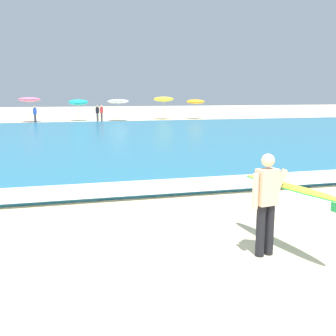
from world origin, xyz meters
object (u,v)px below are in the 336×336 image
object	(u,v)px
beach_umbrella_3	(78,102)
beach_umbrella_6	(196,102)
beach_umbrella_5	(164,99)
beachgoer_near_row_left	(35,114)
beachgoer_near_row_right	(97,113)
beach_umbrella_2	(29,100)
beach_umbrella_4	(118,101)
surfer_with_board	(278,194)
beachgoer_near_row_mid	(102,113)

from	to	relation	value
beach_umbrella_3	beach_umbrella_6	size ratio (longest dim) A/B	1.01
beach_umbrella_5	beachgoer_near_row_left	size ratio (longest dim) A/B	1.48
beach_umbrella_6	beachgoer_near_row_left	bearing A→B (deg)	-170.11
beachgoer_near_row_right	beach_umbrella_2	bearing A→B (deg)	164.99
beach_umbrella_2	beach_umbrella_4	distance (m)	8.26
surfer_with_board	beachgoer_near_row_left	bearing A→B (deg)	99.35
surfer_with_board	beachgoer_near_row_left	size ratio (longest dim) A/B	1.58
beach_umbrella_4	beach_umbrella_6	distance (m)	8.29
surfer_with_board	beachgoer_near_row_mid	xyz separation A→B (m)	(0.65, 33.59, -0.18)
beach_umbrella_4	beach_umbrella_6	size ratio (longest dim) A/B	1.03
beach_umbrella_6	beachgoer_near_row_left	xyz separation A→B (m)	(-15.99, -2.79, -0.97)
surfer_with_board	beachgoer_near_row_mid	size ratio (longest dim) A/B	1.58
beach_umbrella_4	beach_umbrella_6	world-z (taller)	beach_umbrella_4
beach_umbrella_3	beach_umbrella_5	bearing A→B (deg)	-0.64
surfer_with_board	beach_umbrella_6	distance (m)	36.81
beach_umbrella_2	beachgoer_near_row_mid	world-z (taller)	beach_umbrella_2
beach_umbrella_3	beachgoer_near_row_right	world-z (taller)	beach_umbrella_3
beach_umbrella_3	beach_umbrella_4	bearing A→B (deg)	-15.87
beach_umbrella_3	beachgoer_near_row_right	bearing A→B (deg)	-57.98
beach_umbrella_4	beachgoer_near_row_left	size ratio (longest dim) A/B	1.36
beachgoer_near_row_right	beachgoer_near_row_left	bearing A→B (deg)	-173.69
beach_umbrella_6	beachgoer_near_row_left	distance (m)	16.26
beach_umbrella_2	beach_umbrella_3	world-z (taller)	beach_umbrella_2
surfer_with_board	beach_umbrella_4	xyz separation A→B (m)	(2.38, 34.51, 0.87)
beachgoer_near_row_left	beachgoer_near_row_right	world-z (taller)	same
beach_umbrella_6	beachgoer_near_row_right	distance (m)	10.71
beach_umbrella_2	beach_umbrella_4	bearing A→B (deg)	-1.23
beach_umbrella_4	beach_umbrella_2	bearing A→B (deg)	178.77
surfer_with_board	beach_umbrella_6	xyz separation A→B (m)	(10.65, 35.23, 0.79)
beach_umbrella_2	beach_umbrella_4	size ratio (longest dim) A/B	1.10
beach_umbrella_3	beach_umbrella_6	distance (m)	12.02
beach_umbrella_6	beach_umbrella_2	bearing A→B (deg)	-178.12
beachgoer_near_row_left	beachgoer_near_row_right	xyz separation A→B (m)	(5.55, 0.61, 0.00)
surfer_with_board	beach_umbrella_4	bearing A→B (deg)	86.05
beachgoer_near_row_mid	beach_umbrella_3	bearing A→B (deg)	135.36
beach_umbrella_4	beach_umbrella_5	xyz separation A→B (m)	(4.86, 0.97, 0.18)
beach_umbrella_2	beach_umbrella_3	distance (m)	4.60
beach_umbrella_2	beach_umbrella_5	distance (m)	13.14
surfer_with_board	beachgoer_near_row_mid	bearing A→B (deg)	88.89
beach_umbrella_5	beachgoer_near_row_mid	distance (m)	6.97
beach_umbrella_4	beach_umbrella_5	distance (m)	4.96
surfer_with_board	beachgoer_near_row_mid	world-z (taller)	surfer_with_board
beach_umbrella_6	beachgoer_near_row_right	size ratio (longest dim) A/B	1.32
beach_umbrella_5	beachgoer_near_row_mid	bearing A→B (deg)	-163.96
beach_umbrella_3	beach_umbrella_5	world-z (taller)	beach_umbrella_5
surfer_with_board	beach_umbrella_6	size ratio (longest dim) A/B	1.20
beach_umbrella_4	beachgoer_near_row_left	bearing A→B (deg)	-165.02
beach_umbrella_6	beachgoer_near_row_left	world-z (taller)	beach_umbrella_6
beachgoer_near_row_right	surfer_with_board	bearing A→B (deg)	-90.36
beach_umbrella_4	beachgoer_near_row_right	bearing A→B (deg)	-146.26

